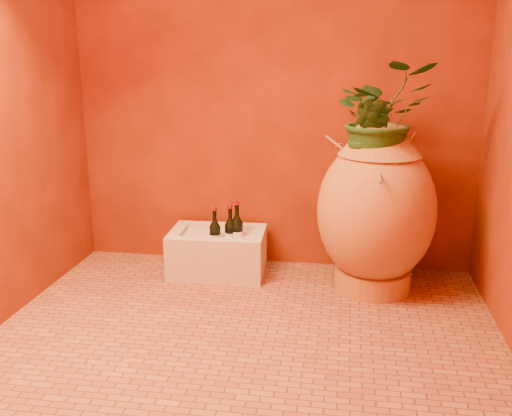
% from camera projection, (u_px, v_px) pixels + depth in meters
% --- Properties ---
extents(floor, '(2.50, 2.50, 0.00)m').
position_uv_depth(floor, '(246.00, 332.00, 2.83)').
color(floor, '#985B31').
rests_on(floor, ground).
extents(wall_back, '(2.50, 0.02, 2.50)m').
position_uv_depth(wall_back, '(274.00, 68.00, 3.45)').
color(wall_back, '#5D1E05').
rests_on(wall_back, ground).
extents(amphora, '(0.80, 0.80, 0.96)m').
position_uv_depth(amphora, '(376.00, 210.00, 3.23)').
color(amphora, '#B07031').
rests_on(amphora, floor).
extents(stone_basin, '(0.60, 0.42, 0.27)m').
position_uv_depth(stone_basin, '(218.00, 253.00, 3.56)').
color(stone_basin, beige).
rests_on(stone_basin, floor).
extents(wine_bottle_a, '(0.07, 0.07, 0.30)m').
position_uv_depth(wine_bottle_a, '(230.00, 235.00, 3.51)').
color(wine_bottle_a, black).
rests_on(wine_bottle_a, stone_basin).
extents(wine_bottle_b, '(0.07, 0.07, 0.29)m').
position_uv_depth(wine_bottle_b, '(215.00, 236.00, 3.48)').
color(wine_bottle_b, black).
rests_on(wine_bottle_b, stone_basin).
extents(wine_bottle_c, '(0.08, 0.08, 0.32)m').
position_uv_depth(wine_bottle_c, '(237.00, 233.00, 3.51)').
color(wine_bottle_c, black).
rests_on(wine_bottle_c, stone_basin).
extents(wall_tap, '(0.07, 0.14, 0.15)m').
position_uv_depth(wall_tap, '(340.00, 155.00, 3.45)').
color(wall_tap, '#AF7528').
rests_on(wall_tap, wall_back).
extents(plant_main, '(0.65, 0.61, 0.59)m').
position_uv_depth(plant_main, '(381.00, 116.00, 3.08)').
color(plant_main, '#19471B').
rests_on(plant_main, amphora).
extents(plant_side, '(0.29, 0.27, 0.41)m').
position_uv_depth(plant_side, '(369.00, 136.00, 3.05)').
color(plant_side, '#19471B').
rests_on(plant_side, amphora).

